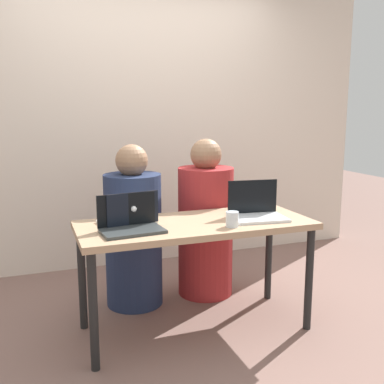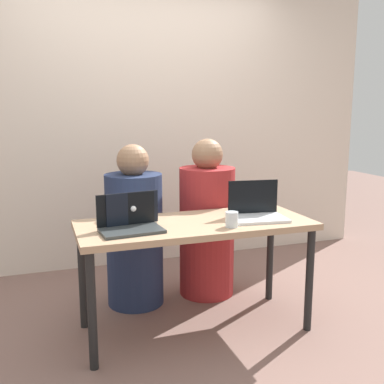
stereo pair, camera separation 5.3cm
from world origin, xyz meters
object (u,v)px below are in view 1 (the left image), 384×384
Objects in this scene: person_on_left at (134,235)px; laptop_back_left at (129,217)px; laptop_front_left at (130,223)px; laptop_front_right at (257,210)px; person_on_right at (206,226)px; water_glass_right at (232,220)px.

person_on_left reaches higher than laptop_back_left.
laptop_front_left is at bearing 64.11° from person_on_left.
person_on_left is 0.93m from laptop_front_right.
person_on_right is 0.95m from laptop_front_left.
person_on_left is 3.15× the size of laptop_front_left.
laptop_front_left is (-0.02, -0.15, -0.00)m from laptop_back_left.
water_glass_right is at bearing -142.20° from laptop_front_right.
laptop_back_left is (-0.13, -0.45, 0.24)m from person_on_left.
laptop_front_left is (-0.71, -0.59, 0.23)m from person_on_right.
person_on_right is 0.63m from laptop_front_right.
person_on_right is at bearing 80.85° from water_glass_right.
laptop_front_left is 0.61m from water_glass_right.
laptop_front_right reaches higher than laptop_front_left.
laptop_back_left is 0.98× the size of laptop_front_right.
person_on_right is 12.92× the size of water_glass_right.
laptop_back_left reaches higher than water_glass_right.
person_on_left is 3.21× the size of laptop_front_right.
laptop_front_right reaches higher than laptop_back_left.
laptop_back_left reaches higher than laptop_front_left.
laptop_front_right is 0.28m from water_glass_right.
laptop_back_left is 0.63m from water_glass_right.
water_glass_right is (-0.11, -0.71, 0.23)m from person_on_right.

